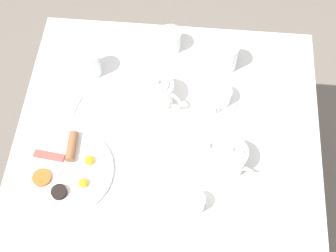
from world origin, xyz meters
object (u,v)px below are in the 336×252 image
object	(u,v)px
teacup_with_saucer_left	(218,96)
water_glass_short	(227,56)
breakfast_plate	(67,170)
fork_by_plate	(130,48)
wine_glass_spare	(170,40)
teapot_near	(158,92)
napkin_folded	(62,99)
knife_by_plate	(283,225)
water_glass_tall	(89,63)
creamer_jug	(195,203)
teapot_far	(229,157)

from	to	relation	value
teacup_with_saucer_left	water_glass_short	size ratio (longest dim) A/B	1.25
breakfast_plate	fork_by_plate	bearing A→B (deg)	-105.02
fork_by_plate	wine_glass_spare	bearing A→B (deg)	-173.32
wine_glass_spare	fork_by_plate	bearing A→B (deg)	6.68
teapot_near	napkin_folded	xyz separation A→B (m)	(0.34, 0.03, -0.04)
breakfast_plate	knife_by_plate	xyz separation A→B (m)	(-0.69, 0.12, -0.01)
teapot_near	water_glass_short	size ratio (longest dim) A/B	1.64
water_glass_tall	water_glass_short	bearing A→B (deg)	-171.75
water_glass_short	wine_glass_spare	world-z (taller)	water_glass_short
water_glass_tall	napkin_folded	world-z (taller)	water_glass_tall
water_glass_short	napkin_folded	size ratio (longest dim) A/B	0.75
water_glass_short	creamer_jug	world-z (taller)	water_glass_short
napkin_folded	teacup_with_saucer_left	bearing A→B (deg)	-175.34
breakfast_plate	napkin_folded	bearing A→B (deg)	-74.69
teapot_near	teacup_with_saucer_left	size ratio (longest dim) A/B	1.31
wine_glass_spare	napkin_folded	bearing A→B (deg)	36.25
water_glass_tall	fork_by_plate	size ratio (longest dim) A/B	0.59
teacup_with_saucer_left	creamer_jug	world-z (taller)	teacup_with_saucer_left
teacup_with_saucer_left	teapot_near	bearing A→B (deg)	3.56
wine_glass_spare	creamer_jug	distance (m)	0.63
water_glass_short	knife_by_plate	distance (m)	0.62
water_glass_tall	knife_by_plate	bearing A→B (deg)	142.64
teacup_with_saucer_left	fork_by_plate	xyz separation A→B (m)	(0.34, -0.20, -0.02)
teapot_far	napkin_folded	size ratio (longest dim) A/B	1.16
creamer_jug	teapot_near	bearing A→B (deg)	-68.42
napkin_folded	fork_by_plate	world-z (taller)	napkin_folded
teapot_near	water_glass_tall	xyz separation A→B (m)	(0.25, -0.10, 0.00)
creamer_jug	knife_by_plate	world-z (taller)	creamer_jug
water_glass_tall	water_glass_short	distance (m)	0.49
water_glass_short	napkin_folded	world-z (taller)	water_glass_short
wine_glass_spare	knife_by_plate	bearing A→B (deg)	121.51
creamer_jug	fork_by_plate	xyz separation A→B (m)	(0.28, -0.60, -0.03)
breakfast_plate	napkin_folded	size ratio (longest dim) A/B	2.06
teacup_with_saucer_left	water_glass_tall	world-z (taller)	water_glass_tall
water_glass_short	creamer_jug	xyz separation A→B (m)	(0.08, 0.55, -0.03)
breakfast_plate	teapot_far	world-z (taller)	teapot_far
fork_by_plate	teapot_near	bearing A→B (deg)	120.29
teapot_far	teacup_with_saucer_left	distance (m)	0.24
creamer_jug	fork_by_plate	distance (m)	0.66
teacup_with_saucer_left	knife_by_plate	world-z (taller)	teacup_with_saucer_left
napkin_folded	creamer_jug	bearing A→B (deg)	144.35
teapot_near	knife_by_plate	bearing A→B (deg)	163.19
breakfast_plate	teapot_near	distance (m)	0.40
wine_glass_spare	knife_by_plate	size ratio (longest dim) A/B	0.46
breakfast_plate	creamer_jug	size ratio (longest dim) A/B	3.55
teapot_far	water_glass_tall	xyz separation A→B (m)	(0.50, -0.32, 0.00)
teapot_near	creamer_jug	size ratio (longest dim) A/B	2.11
teacup_with_saucer_left	creamer_jug	distance (m)	0.40
teapot_far	water_glass_tall	distance (m)	0.60
teacup_with_saucer_left	napkin_folded	bearing A→B (deg)	4.66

